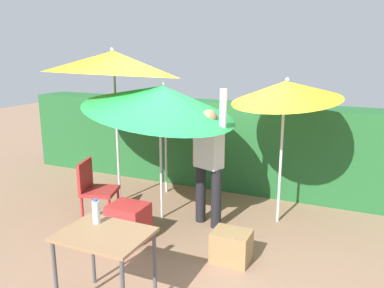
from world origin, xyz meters
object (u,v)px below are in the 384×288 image
Objects in this scene: umbrella_navy at (113,63)px; crate_cardboard at (231,246)px; person_vendor at (209,159)px; folding_table at (105,242)px; bottle_water at (96,212)px; cooler_box at (129,222)px; umbrella_yellow at (161,99)px; umbrella_orange at (286,91)px; umbrella_rainbow at (165,102)px; chair_plastic at (95,188)px.

umbrella_navy reaches higher than crate_cardboard.
person_vendor is 2.35× the size of folding_table.
person_vendor is 1.24m from crate_cardboard.
cooler_box is at bearing 109.12° from bottle_water.
cooler_box reaches higher than crate_cardboard.
bottle_water reaches higher than crate_cardboard.
umbrella_navy reaches higher than umbrella_yellow.
bottle_water is (-0.38, -1.89, -0.07)m from person_vendor.
umbrella_navy is at bearing 129.73° from cooler_box.
cooler_box is at bearing -141.68° from umbrella_orange.
umbrella_yellow is (-1.55, -0.52, -0.12)m from umbrella_orange.
umbrella_navy is (-2.49, -0.25, 0.33)m from umbrella_orange.
umbrella_rainbow is 1.83m from chair_plastic.
umbrella_navy reaches higher than cooler_box.
umbrella_orange reaches higher than cooler_box.
umbrella_yellow is at bearing 149.86° from crate_cardboard.
folding_table is (0.56, -1.21, 0.43)m from cooler_box.
umbrella_yellow is 0.87× the size of umbrella_navy.
bottle_water is (0.37, -1.07, 0.63)m from cooler_box.
bottle_water is at bearing -59.68° from umbrella_navy.
umbrella_navy is 3.14m from crate_cardboard.
bottle_water is at bearing 143.75° from folding_table.
umbrella_rainbow reaches higher than folding_table.
umbrella_orange is 4.48× the size of cooler_box.
folding_table is (0.92, -2.92, -0.88)m from umbrella_rainbow.
person_vendor is at bearing 22.21° from chair_plastic.
umbrella_rainbow is at bearing 135.68° from crate_cardboard.
crate_cardboard is (1.35, 0.03, -0.05)m from cooler_box.
umbrella_rainbow is 3.18m from folding_table.
umbrella_orange is 2.96m from folding_table.
umbrella_rainbow is 7.14× the size of bottle_water.
crate_cardboard is 1.55m from folding_table.
umbrella_yellow is at bearing 35.23° from chair_plastic.
umbrella_rainbow reaches higher than chair_plastic.
umbrella_rainbow is 0.82× the size of umbrella_orange.
person_vendor reaches higher than chair_plastic.
umbrella_yellow is 1.52m from chair_plastic.
umbrella_navy is at bearing -126.79° from umbrella_rainbow.
umbrella_orange is 1.11× the size of person_vendor.
umbrella_yellow is (0.44, -0.93, 0.17)m from umbrella_rainbow.
chair_plastic is 3.71× the size of bottle_water.
umbrella_orange reaches higher than person_vendor.
umbrella_navy reaches higher than umbrella_orange.
cooler_box is at bearing -18.64° from chair_plastic.
umbrella_orange is 8.69× the size of bottle_water.
folding_table is (-1.07, -2.50, -1.17)m from umbrella_orange.
umbrella_navy is at bearing 102.26° from chair_plastic.
umbrella_rainbow is 2.95m from bottle_water.
chair_plastic is 1.72m from bottle_water.
person_vendor is 2.06m from folding_table.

